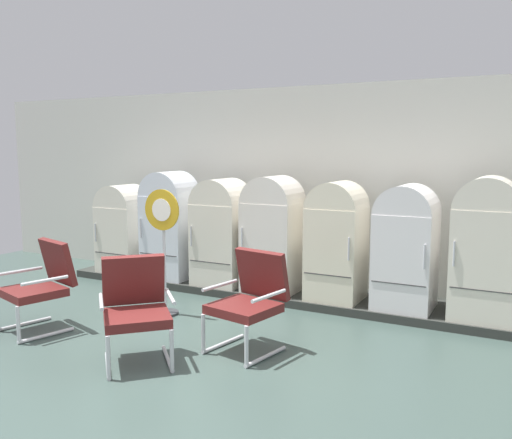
{
  "coord_description": "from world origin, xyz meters",
  "views": [
    {
      "loc": [
        3.11,
        -3.6,
        2.05
      ],
      "look_at": [
        -0.21,
        2.75,
        1.09
      ],
      "focal_mm": 37.98,
      "sensor_mm": 36.0,
      "label": 1
    }
  ],
  "objects_px": {
    "refrigerator_5": "(406,243)",
    "refrigerator_6": "(487,244)",
    "refrigerator_1": "(170,222)",
    "armchair_left": "(42,282)",
    "refrigerator_2": "(222,229)",
    "refrigerator_0": "(123,226)",
    "refrigerator_3": "(273,231)",
    "refrigerator_4": "(337,237)",
    "armchair_center": "(136,305)",
    "sign_stand": "(163,251)",
    "armchair_right": "(250,297)"
  },
  "relations": [
    {
      "from": "refrigerator_1",
      "to": "refrigerator_4",
      "type": "xyz_separation_m",
      "value": [
        2.6,
        0.03,
        -0.04
      ]
    },
    {
      "from": "refrigerator_4",
      "to": "armchair_left",
      "type": "bearing_deg",
      "value": -137.97
    },
    {
      "from": "sign_stand",
      "to": "armchair_left",
      "type": "bearing_deg",
      "value": -129.4
    },
    {
      "from": "refrigerator_6",
      "to": "armchair_right",
      "type": "xyz_separation_m",
      "value": [
        -2.03,
        -1.84,
        -0.41
      ]
    },
    {
      "from": "armchair_right",
      "to": "armchair_left",
      "type": "bearing_deg",
      "value": -167.01
    },
    {
      "from": "refrigerator_3",
      "to": "armchair_center",
      "type": "height_order",
      "value": "refrigerator_3"
    },
    {
      "from": "armchair_left",
      "to": "sign_stand",
      "type": "xyz_separation_m",
      "value": [
        0.88,
        1.07,
        0.25
      ]
    },
    {
      "from": "refrigerator_4",
      "to": "sign_stand",
      "type": "xyz_separation_m",
      "value": [
        -1.75,
        -1.3,
        -0.11
      ]
    },
    {
      "from": "refrigerator_2",
      "to": "refrigerator_5",
      "type": "xyz_separation_m",
      "value": [
        2.58,
        0.02,
        0.0
      ]
    },
    {
      "from": "refrigerator_4",
      "to": "armchair_right",
      "type": "height_order",
      "value": "refrigerator_4"
    },
    {
      "from": "refrigerator_1",
      "to": "refrigerator_5",
      "type": "distance_m",
      "value": 3.47
    },
    {
      "from": "refrigerator_6",
      "to": "sign_stand",
      "type": "relative_size",
      "value": 1.05
    },
    {
      "from": "refrigerator_3",
      "to": "refrigerator_6",
      "type": "height_order",
      "value": "refrigerator_6"
    },
    {
      "from": "refrigerator_5",
      "to": "refrigerator_6",
      "type": "height_order",
      "value": "refrigerator_6"
    },
    {
      "from": "refrigerator_0",
      "to": "refrigerator_6",
      "type": "relative_size",
      "value": 0.84
    },
    {
      "from": "armchair_center",
      "to": "sign_stand",
      "type": "relative_size",
      "value": 0.65
    },
    {
      "from": "refrigerator_0",
      "to": "refrigerator_2",
      "type": "distance_m",
      "value": 1.8
    },
    {
      "from": "refrigerator_1",
      "to": "armchair_left",
      "type": "height_order",
      "value": "refrigerator_1"
    },
    {
      "from": "armchair_left",
      "to": "refrigerator_3",
      "type": "bearing_deg",
      "value": 53.74
    },
    {
      "from": "armchair_right",
      "to": "refrigerator_6",
      "type": "bearing_deg",
      "value": 42.2
    },
    {
      "from": "refrigerator_1",
      "to": "refrigerator_6",
      "type": "height_order",
      "value": "refrigerator_6"
    },
    {
      "from": "refrigerator_0",
      "to": "refrigerator_3",
      "type": "bearing_deg",
      "value": 0.41
    },
    {
      "from": "refrigerator_6",
      "to": "sign_stand",
      "type": "bearing_deg",
      "value": -159.49
    },
    {
      "from": "refrigerator_2",
      "to": "sign_stand",
      "type": "distance_m",
      "value": 1.3
    },
    {
      "from": "refrigerator_4",
      "to": "refrigerator_6",
      "type": "relative_size",
      "value": 0.93
    },
    {
      "from": "refrigerator_4",
      "to": "refrigerator_5",
      "type": "relative_size",
      "value": 1.01
    },
    {
      "from": "refrigerator_0",
      "to": "armchair_left",
      "type": "distance_m",
      "value": 2.52
    },
    {
      "from": "refrigerator_5",
      "to": "refrigerator_6",
      "type": "distance_m",
      "value": 0.9
    },
    {
      "from": "refrigerator_6",
      "to": "armchair_left",
      "type": "bearing_deg",
      "value": -151.49
    },
    {
      "from": "refrigerator_6",
      "to": "armchair_right",
      "type": "bearing_deg",
      "value": -137.8
    },
    {
      "from": "refrigerator_6",
      "to": "armchair_left",
      "type": "relative_size",
      "value": 1.62
    },
    {
      "from": "refrigerator_5",
      "to": "refrigerator_6",
      "type": "relative_size",
      "value": 0.93
    },
    {
      "from": "refrigerator_2",
      "to": "armchair_left",
      "type": "xyz_separation_m",
      "value": [
        -0.92,
        -2.37,
        -0.35
      ]
    },
    {
      "from": "armchair_right",
      "to": "refrigerator_1",
      "type": "bearing_deg",
      "value": 142.3
    },
    {
      "from": "refrigerator_3",
      "to": "refrigerator_5",
      "type": "bearing_deg",
      "value": 0.98
    },
    {
      "from": "refrigerator_0",
      "to": "refrigerator_5",
      "type": "distance_m",
      "value": 4.38
    },
    {
      "from": "refrigerator_5",
      "to": "armchair_left",
      "type": "bearing_deg",
      "value": -145.66
    },
    {
      "from": "refrigerator_6",
      "to": "refrigerator_1",
      "type": "bearing_deg",
      "value": -179.46
    },
    {
      "from": "refrigerator_2",
      "to": "refrigerator_6",
      "type": "distance_m",
      "value": 3.48
    },
    {
      "from": "refrigerator_5",
      "to": "armchair_left",
      "type": "height_order",
      "value": "refrigerator_5"
    },
    {
      "from": "refrigerator_5",
      "to": "armchair_right",
      "type": "height_order",
      "value": "refrigerator_5"
    },
    {
      "from": "refrigerator_5",
      "to": "refrigerator_4",
      "type": "bearing_deg",
      "value": -178.71
    },
    {
      "from": "refrigerator_6",
      "to": "refrigerator_5",
      "type": "bearing_deg",
      "value": 179.72
    },
    {
      "from": "refrigerator_5",
      "to": "refrigerator_1",
      "type": "bearing_deg",
      "value": -179.25
    },
    {
      "from": "refrigerator_5",
      "to": "armchair_center",
      "type": "relative_size",
      "value": 1.5
    },
    {
      "from": "refrigerator_2",
      "to": "refrigerator_3",
      "type": "relative_size",
      "value": 0.96
    },
    {
      "from": "refrigerator_1",
      "to": "armchair_center",
      "type": "bearing_deg",
      "value": -59.76
    },
    {
      "from": "armchair_right",
      "to": "refrigerator_2",
      "type": "bearing_deg",
      "value": 128.31
    },
    {
      "from": "armchair_center",
      "to": "refrigerator_4",
      "type": "bearing_deg",
      "value": 66.94
    },
    {
      "from": "armchair_right",
      "to": "sign_stand",
      "type": "distance_m",
      "value": 1.6
    }
  ]
}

